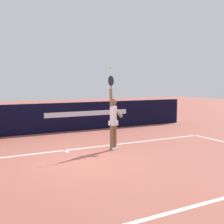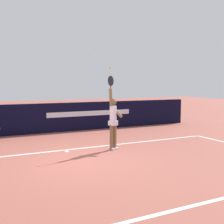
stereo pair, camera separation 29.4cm
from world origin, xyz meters
name	(u,v)px [view 2 (the right image)]	position (x,y,z in m)	size (l,w,h in m)	color
ground_plane	(80,161)	(0.00, 0.00, 0.00)	(60.00, 60.00, 0.00)	#9F5345
court_lines	(95,172)	(0.00, -1.08, 0.00)	(11.83, 5.36, 0.00)	white
back_wall	(41,118)	(0.00, 5.16, 0.67)	(15.74, 0.26, 1.34)	black
tennis_player	(113,119)	(1.49, 0.87, 1.04)	(0.52, 0.49, 2.50)	brown
tennis_ball	(110,68)	(1.41, 0.92, 2.75)	(0.06, 0.06, 0.06)	#CFE32E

